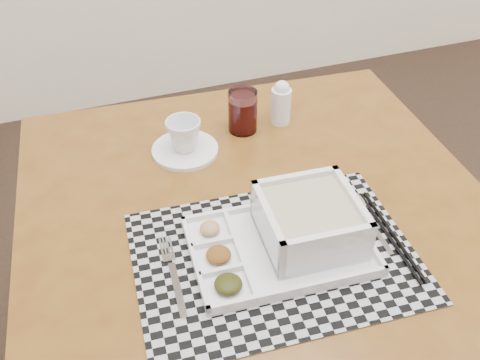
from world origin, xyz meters
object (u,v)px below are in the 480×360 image
juice_glass (243,113)px  creamer_bottle (281,103)px  cup (184,135)px  serving_tray (299,230)px  dining_table (259,234)px

juice_glass → creamer_bottle: bearing=0.9°
cup → creamer_bottle: 0.25m
cup → juice_glass: juice_glass is taller
serving_tray → cup: serving_tray is taller
dining_table → serving_tray: (0.03, -0.12, 0.11)m
serving_tray → juice_glass: (0.03, 0.39, 0.01)m
juice_glass → creamer_bottle: size_ratio=0.92×
juice_glass → creamer_bottle: 0.10m
creamer_bottle → dining_table: bearing=-120.1°
creamer_bottle → serving_tray: bearing=-108.3°
dining_table → juice_glass: 0.30m
serving_tray → creamer_bottle: creamer_bottle is taller
dining_table → cup: 0.28m
cup → creamer_bottle: creamer_bottle is taller
serving_tray → creamer_bottle: (0.13, 0.39, 0.01)m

